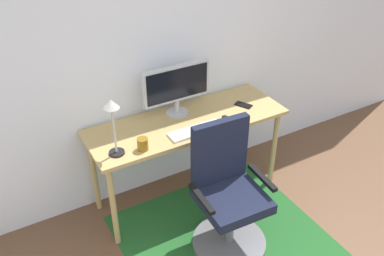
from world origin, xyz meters
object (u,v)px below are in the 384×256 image
object	(u,v)px
keyboard	(196,131)
desk_lamp	(112,116)
monitor	(177,86)
computer_mouse	(226,119)
office_chair	(228,202)
cell_phone	(243,105)
desk	(187,129)
coffee_cup	(143,144)

from	to	relation	value
keyboard	desk_lamp	xyz separation A→B (m)	(-0.62, 0.03, 0.29)
monitor	computer_mouse	bearing A→B (deg)	-46.02
monitor	office_chair	bearing A→B (deg)	-89.18
keyboard	cell_phone	bearing A→B (deg)	15.14
cell_phone	desk_lamp	bearing A→B (deg)	158.09
cell_phone	desk	bearing A→B (deg)	149.46
desk	office_chair	size ratio (longest dim) A/B	1.58
desk_lamp	office_chair	bearing A→B (deg)	-36.46
monitor	cell_phone	bearing A→B (deg)	-16.96
desk_lamp	office_chair	size ratio (longest dim) A/B	0.42
keyboard	computer_mouse	size ratio (longest dim) A/B	4.13
coffee_cup	office_chair	distance (m)	0.74
desk	keyboard	distance (m)	0.20
monitor	cell_phone	xyz separation A→B (m)	(0.53, -0.16, -0.24)
desk	computer_mouse	distance (m)	0.32
desk	coffee_cup	distance (m)	0.51
coffee_cup	keyboard	bearing A→B (deg)	1.79
keyboard	desk	bearing A→B (deg)	82.71
computer_mouse	desk	bearing A→B (deg)	149.56
cell_phone	coffee_cup	bearing A→B (deg)	161.70
monitor	computer_mouse	size ratio (longest dim) A/B	5.40
monitor	keyboard	size ratio (longest dim) A/B	1.31
desk	coffee_cup	size ratio (longest dim) A/B	17.66
office_chair	desk	bearing A→B (deg)	92.14
coffee_cup	desk_lamp	xyz separation A→B (m)	(-0.18, 0.04, 0.26)
coffee_cup	computer_mouse	bearing A→B (deg)	2.51
cell_phone	desk_lamp	world-z (taller)	desk_lamp
desk	monitor	world-z (taller)	monitor
computer_mouse	cell_phone	xyz separation A→B (m)	(0.25, 0.13, -0.01)
monitor	computer_mouse	xyz separation A→B (m)	(0.28, -0.29, -0.23)
office_chair	keyboard	bearing A→B (deg)	94.79
desk	cell_phone	size ratio (longest dim) A/B	11.37
monitor	computer_mouse	world-z (taller)	monitor
office_chair	cell_phone	bearing A→B (deg)	50.76
desk	keyboard	size ratio (longest dim) A/B	3.70
desk	desk_lamp	distance (m)	0.76
computer_mouse	office_chair	world-z (taller)	office_chair
desk	computer_mouse	xyz separation A→B (m)	(0.26, -0.15, 0.10)
desk_lamp	cell_phone	bearing A→B (deg)	5.67
coffee_cup	desk	bearing A→B (deg)	22.04
coffee_cup	desk_lamp	bearing A→B (deg)	165.81
keyboard	desk_lamp	size ratio (longest dim) A/B	1.01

